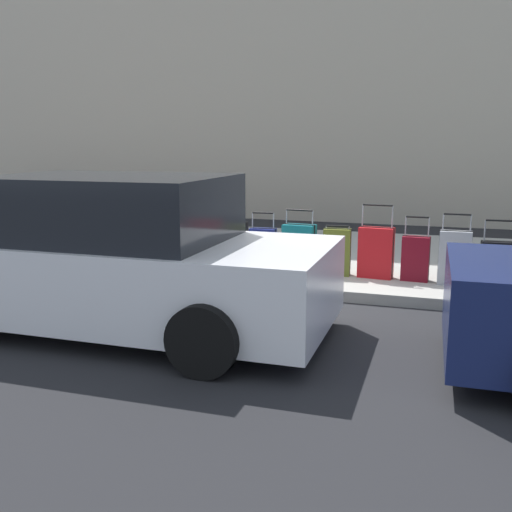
# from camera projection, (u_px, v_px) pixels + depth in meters

# --- Properties ---
(ground_plane) EXTENTS (40.00, 40.00, 0.00)m
(ground_plane) POSITION_uv_depth(u_px,v_px,m) (309.00, 299.00, 7.40)
(ground_plane) COLOR black
(sidewalk_curb) EXTENTS (18.00, 5.00, 0.14)m
(sidewalk_curb) POSITION_uv_depth(u_px,v_px,m) (343.00, 258.00, 9.72)
(sidewalk_curb) COLOR #9E9B93
(sidewalk_curb) RESTS_ON ground_plane
(suitcase_black_1) EXTENTS (0.46, 0.21, 0.87)m
(suitcase_black_1) POSITION_uv_depth(u_px,v_px,m) (498.00, 264.00, 7.45)
(suitcase_black_1) COLOR black
(suitcase_black_1) RESTS_ON sidewalk_curb
(suitcase_silver_2) EXTENTS (0.40, 0.21, 0.94)m
(suitcase_silver_2) POSITION_uv_depth(u_px,v_px,m) (455.00, 258.00, 7.53)
(suitcase_silver_2) COLOR #9EA0A8
(suitcase_silver_2) RESTS_ON sidewalk_curb
(suitcase_maroon_3) EXTENTS (0.36, 0.21, 0.87)m
(suitcase_maroon_3) POSITION_uv_depth(u_px,v_px,m) (415.00, 258.00, 7.77)
(suitcase_maroon_3) COLOR maroon
(suitcase_maroon_3) RESTS_ON sidewalk_curb
(suitcase_red_4) EXTENTS (0.48, 0.25, 1.01)m
(suitcase_red_4) POSITION_uv_depth(u_px,v_px,m) (376.00, 252.00, 7.93)
(suitcase_red_4) COLOR red
(suitcase_red_4) RESTS_ON sidewalk_curb
(suitcase_olive_5) EXTENTS (0.38, 0.22, 0.71)m
(suitcase_olive_5) POSITION_uv_depth(u_px,v_px,m) (337.00, 252.00, 8.08)
(suitcase_olive_5) COLOR #59601E
(suitcase_olive_5) RESTS_ON sidewalk_curb
(suitcase_teal_6) EXTENTS (0.46, 0.27, 0.92)m
(suitcase_teal_6) POSITION_uv_depth(u_px,v_px,m) (299.00, 249.00, 8.17)
(suitcase_teal_6) COLOR #0F606B
(suitcase_teal_6) RESTS_ON sidewalk_curb
(suitcase_navy_7) EXTENTS (0.38, 0.22, 0.86)m
(suitcase_navy_7) POSITION_uv_depth(u_px,v_px,m) (263.00, 250.00, 8.30)
(suitcase_navy_7) COLOR navy
(suitcase_navy_7) RESTS_ON sidewalk_curb
(suitcase_black_8) EXTENTS (0.47, 0.21, 0.92)m
(suitcase_black_8) POSITION_uv_depth(u_px,v_px,m) (231.00, 245.00, 8.59)
(suitcase_black_8) COLOR black
(suitcase_black_8) RESTS_ON sidewalk_curb
(suitcase_silver_9) EXTENTS (0.44, 0.22, 0.80)m
(suitcase_silver_9) POSITION_uv_depth(u_px,v_px,m) (193.00, 249.00, 8.65)
(suitcase_silver_9) COLOR #9EA0A8
(suitcase_silver_9) RESTS_ON sidewalk_curb
(suitcase_maroon_10) EXTENTS (0.49, 0.20, 0.92)m
(suitcase_maroon_10) POSITION_uv_depth(u_px,v_px,m) (162.00, 240.00, 8.91)
(suitcase_maroon_10) COLOR maroon
(suitcase_maroon_10) RESTS_ON sidewalk_curb
(suitcase_red_11) EXTENTS (0.40, 0.24, 0.65)m
(suitcase_red_11) POSITION_uv_depth(u_px,v_px,m) (130.00, 242.00, 9.10)
(suitcase_red_11) COLOR red
(suitcase_red_11) RESTS_ON sidewalk_curb
(fire_hydrant) EXTENTS (0.39, 0.21, 0.84)m
(fire_hydrant) POSITION_uv_depth(u_px,v_px,m) (86.00, 231.00, 9.24)
(fire_hydrant) COLOR #D89E0C
(fire_hydrant) RESTS_ON sidewalk_curb
(bollard_post) EXTENTS (0.12, 0.12, 0.91)m
(bollard_post) POSITION_uv_depth(u_px,v_px,m) (43.00, 229.00, 9.31)
(bollard_post) COLOR #333338
(bollard_post) RESTS_ON sidewalk_curb
(parked_car_white_1) EXTENTS (4.63, 2.12, 1.63)m
(parked_car_white_1) POSITION_uv_depth(u_px,v_px,m) (112.00, 258.00, 6.14)
(parked_car_white_1) COLOR silver
(parked_car_white_1) RESTS_ON ground_plane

